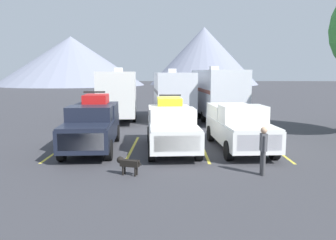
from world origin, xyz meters
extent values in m
plane|color=#38383D|center=(0.00, 0.00, 0.00)|extent=(240.00, 240.00, 0.00)
cube|color=black|center=(-3.43, -0.93, 0.89)|extent=(2.45, 5.79, 0.93)
cube|color=black|center=(-3.28, -2.96, 1.39)|extent=(2.06, 1.73, 0.08)
cube|color=black|center=(-3.39, -1.44, 1.71)|extent=(2.01, 1.61, 0.70)
cube|color=slate|center=(-3.35, -2.02, 1.74)|extent=(1.79, 0.34, 0.52)
cube|color=black|center=(-3.55, 0.59, 1.67)|extent=(2.17, 2.75, 0.62)
cube|color=silver|center=(-3.22, -3.72, 0.93)|extent=(1.72, 0.19, 0.65)
cylinder|color=black|center=(-2.36, -2.78, 0.42)|extent=(0.34, 0.86, 0.84)
cylinder|color=black|center=(-4.21, -2.92, 0.42)|extent=(0.34, 0.86, 0.84)
cylinder|color=black|center=(-2.65, 1.06, 0.42)|extent=(0.34, 0.86, 0.84)
cylinder|color=black|center=(-4.51, 0.92, 0.42)|extent=(0.34, 0.86, 0.84)
cube|color=red|center=(-3.55, 0.59, 2.20)|extent=(1.24, 1.74, 0.45)
cylinder|color=black|center=(-3.05, 0.06, 2.20)|extent=(0.21, 0.45, 0.44)
cylinder|color=black|center=(-3.96, -0.01, 2.20)|extent=(0.21, 0.45, 0.44)
cylinder|color=black|center=(-3.14, 1.20, 2.20)|extent=(0.21, 0.45, 0.44)
cylinder|color=black|center=(-4.05, 1.13, 2.20)|extent=(0.21, 0.45, 0.44)
cube|color=black|center=(-3.51, 0.12, 2.58)|extent=(1.01, 0.16, 0.08)
cube|color=white|center=(0.18, -1.01, 0.84)|extent=(2.46, 5.61, 0.86)
cube|color=white|center=(0.33, -2.97, 1.31)|extent=(2.08, 1.68, 0.08)
cube|color=white|center=(0.22, -1.50, 1.62)|extent=(2.03, 1.56, 0.70)
cube|color=slate|center=(0.26, -2.07, 1.65)|extent=(1.81, 0.34, 0.52)
cube|color=white|center=(0.07, 0.46, 1.55)|extent=(2.19, 2.66, 0.56)
cube|color=silver|center=(0.39, -3.70, 0.88)|extent=(1.74, 0.19, 0.61)
cylinder|color=black|center=(1.26, -2.79, 0.40)|extent=(0.34, 0.83, 0.81)
cylinder|color=black|center=(-0.62, -2.93, 0.40)|extent=(0.34, 0.83, 0.81)
cylinder|color=black|center=(0.98, 0.92, 0.40)|extent=(0.34, 0.83, 0.81)
cylinder|color=black|center=(-0.90, 0.77, 0.40)|extent=(0.34, 0.83, 0.81)
cube|color=yellow|center=(0.07, 0.46, 2.06)|extent=(1.25, 1.69, 0.45)
cylinder|color=black|center=(0.57, -0.05, 2.05)|extent=(0.21, 0.45, 0.44)
cylinder|color=black|center=(-0.35, -0.12, 2.05)|extent=(0.21, 0.45, 0.44)
cylinder|color=black|center=(0.48, 1.05, 2.05)|extent=(0.21, 0.45, 0.44)
cylinder|color=black|center=(-0.43, 0.98, 2.05)|extent=(0.21, 0.45, 0.44)
cube|color=black|center=(0.10, 0.01, 2.43)|extent=(1.03, 0.16, 0.08)
cube|color=white|center=(3.26, -0.74, 0.84)|extent=(2.47, 5.86, 0.88)
cube|color=white|center=(3.42, -2.80, 1.32)|extent=(2.07, 1.75, 0.08)
cube|color=white|center=(3.30, -1.26, 1.68)|extent=(2.02, 1.63, 0.79)
cube|color=slate|center=(3.35, -1.85, 1.72)|extent=(1.80, 0.36, 0.58)
cube|color=white|center=(3.14, 0.80, 1.60)|extent=(2.19, 2.78, 0.63)
cube|color=silver|center=(3.48, -3.56, 0.89)|extent=(1.73, 0.19, 0.62)
cylinder|color=black|center=(4.35, -2.61, 0.40)|extent=(0.34, 0.82, 0.81)
cylinder|color=black|center=(2.48, -2.75, 0.40)|extent=(0.34, 0.82, 0.81)
cylinder|color=black|center=(4.05, 1.27, 0.40)|extent=(0.34, 0.82, 0.81)
cylinder|color=black|center=(2.18, 1.13, 0.40)|extent=(0.34, 0.82, 0.81)
cube|color=gold|center=(-4.94, -0.62, 0.00)|extent=(0.12, 5.50, 0.01)
cube|color=gold|center=(-1.65, -0.62, 0.00)|extent=(0.12, 5.50, 0.01)
cube|color=gold|center=(1.65, -0.62, 0.00)|extent=(0.12, 5.50, 0.01)
cube|color=gold|center=(4.94, -0.62, 0.00)|extent=(0.12, 5.50, 0.01)
cube|color=white|center=(-3.73, 8.93, 2.04)|extent=(3.14, 7.24, 3.02)
cube|color=brown|center=(-4.99, 8.82, 2.19)|extent=(0.63, 6.74, 0.24)
cube|color=silver|center=(-3.83, 9.98, 3.70)|extent=(0.66, 0.75, 0.30)
cube|color=#333333|center=(-3.36, 4.82, 0.32)|extent=(0.23, 1.21, 0.12)
cylinder|color=black|center=(-2.50, 8.19, 0.38)|extent=(0.29, 0.78, 0.76)
cylinder|color=black|center=(-4.80, 7.98, 0.38)|extent=(0.29, 0.78, 0.76)
cylinder|color=black|center=(-2.66, 9.88, 0.38)|extent=(0.29, 0.78, 0.76)
cylinder|color=black|center=(-4.96, 9.67, 0.38)|extent=(0.29, 0.78, 0.76)
cube|color=silver|center=(0.29, 9.17, 2.00)|extent=(3.15, 6.64, 2.94)
cube|color=#595960|center=(-1.00, 9.05, 2.15)|extent=(0.58, 6.16, 0.24)
cube|color=silver|center=(0.20, 10.13, 3.62)|extent=(0.66, 0.75, 0.30)
cube|color=#333333|center=(0.64, 5.36, 0.32)|extent=(0.23, 1.21, 0.12)
cylinder|color=black|center=(1.54, 8.51, 0.38)|extent=(0.29, 0.78, 0.76)
cylinder|color=black|center=(-0.82, 8.29, 0.38)|extent=(0.29, 0.78, 0.76)
cylinder|color=black|center=(1.40, 10.04, 0.38)|extent=(0.29, 0.78, 0.76)
cylinder|color=black|center=(-0.96, 9.83, 0.38)|extent=(0.29, 0.78, 0.76)
cube|color=silver|center=(3.51, 9.05, 2.10)|extent=(3.28, 8.15, 3.14)
cube|color=brown|center=(2.22, 8.94, 2.25)|extent=(0.71, 7.60, 0.24)
cube|color=silver|center=(3.40, 10.24, 3.82)|extent=(0.66, 0.75, 0.30)
cube|color=#333333|center=(3.92, 4.50, 0.32)|extent=(0.23, 1.21, 0.12)
cylinder|color=black|center=(4.77, 8.21, 0.38)|extent=(0.29, 0.78, 0.76)
cylinder|color=black|center=(2.41, 8.00, 0.38)|extent=(0.29, 0.78, 0.76)
cylinder|color=black|center=(4.60, 10.11, 0.38)|extent=(0.29, 0.78, 0.76)
cylinder|color=black|center=(2.24, 9.90, 0.38)|extent=(0.29, 0.78, 0.76)
cylinder|color=#3F3F42|center=(3.30, -4.68, 0.43)|extent=(0.12, 0.12, 0.85)
cylinder|color=#3F3F42|center=(3.32, -4.85, 0.43)|extent=(0.12, 0.12, 0.85)
cube|color=#4C4C51|center=(3.31, -4.76, 1.15)|extent=(0.22, 0.26, 0.60)
sphere|color=tan|center=(3.31, -4.76, 1.57)|extent=(0.23, 0.23, 0.23)
cylinder|color=#4C4C51|center=(3.30, -4.63, 1.12)|extent=(0.10, 0.10, 0.54)
cylinder|color=#4C4C51|center=(3.32, -4.90, 1.12)|extent=(0.10, 0.10, 0.54)
cube|color=black|center=(-1.26, -4.83, 0.42)|extent=(0.69, 0.42, 0.22)
sphere|color=black|center=(-1.60, -4.72, 0.51)|extent=(0.24, 0.24, 0.24)
cylinder|color=black|center=(-0.92, -4.94, 0.47)|extent=(0.16, 0.09, 0.20)
cylinder|color=black|center=(-1.50, -4.84, 0.16)|extent=(0.06, 0.06, 0.31)
cylinder|color=black|center=(-1.45, -4.69, 0.16)|extent=(0.06, 0.06, 0.31)
cylinder|color=black|center=(-1.06, -4.98, 0.16)|extent=(0.06, 0.06, 0.31)
cylinder|color=black|center=(-1.02, -4.83, 0.16)|extent=(0.06, 0.06, 0.31)
cone|color=gray|center=(-26.87, 78.09, 6.48)|extent=(39.20, 39.20, 12.96)
cone|color=gray|center=(9.26, 83.04, 8.00)|extent=(30.38, 30.38, 16.00)
camera|label=1|loc=(0.17, -16.40, 3.53)|focal=37.13mm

